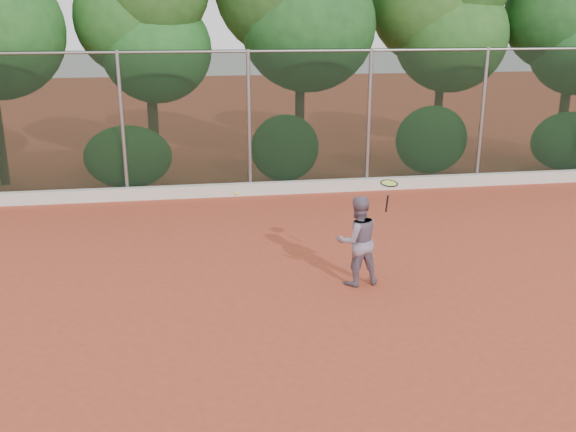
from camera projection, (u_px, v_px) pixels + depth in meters
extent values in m
plane|color=#AC4128|center=(299.00, 316.00, 9.48)|extent=(80.00, 80.00, 0.00)
cube|color=beige|center=(251.00, 189.00, 15.87)|extent=(24.00, 0.20, 0.30)
imported|color=slate|center=(357.00, 241.00, 10.43)|extent=(0.80, 0.66, 1.51)
cube|color=black|center=(249.00, 123.00, 15.56)|extent=(24.00, 0.01, 3.50)
cylinder|color=gray|center=(248.00, 51.00, 15.05)|extent=(24.00, 0.06, 0.06)
cylinder|color=gray|center=(123.00, 127.00, 15.11)|extent=(0.09, 0.09, 3.50)
cylinder|color=gray|center=(249.00, 123.00, 15.56)|extent=(0.09, 0.09, 3.50)
cylinder|color=gray|center=(369.00, 120.00, 16.01)|extent=(0.09, 0.09, 3.50)
cylinder|color=gray|center=(482.00, 118.00, 16.46)|extent=(0.09, 0.09, 3.50)
cylinder|color=#462C1B|center=(154.00, 132.00, 17.53)|extent=(0.28, 0.28, 2.40)
ellipsoid|color=#1D571F|center=(156.00, 50.00, 16.81)|extent=(2.90, 2.40, 2.80)
ellipsoid|color=#20531C|center=(135.00, 18.00, 16.78)|extent=(3.20, 2.70, 3.10)
cylinder|color=#46291B|center=(300.00, 119.00, 17.76)|extent=(0.26, 0.26, 3.00)
ellipsoid|color=#286727|center=(308.00, 26.00, 16.94)|extent=(3.60, 3.00, 3.50)
cylinder|color=#3F2918|center=(437.00, 120.00, 18.60)|extent=(0.24, 0.24, 2.70)
ellipsoid|color=#22511B|center=(451.00, 36.00, 17.84)|extent=(3.20, 2.70, 3.10)
ellipsoid|color=#254F1B|center=(433.00, 2.00, 17.77)|extent=(3.50, 2.90, 3.40)
cylinder|color=#49301C|center=(562.00, 123.00, 18.81)|extent=(0.28, 0.28, 2.50)
ellipsoid|color=#266325|center=(562.00, 14.00, 18.04)|extent=(3.30, 2.80, 3.20)
ellipsoid|color=#37732B|center=(128.00, 157.00, 16.13)|extent=(2.20, 1.16, 1.60)
ellipsoid|color=#295E24|center=(285.00, 148.00, 16.70)|extent=(1.80, 1.04, 1.76)
ellipsoid|color=#2E752C|center=(431.00, 140.00, 17.27)|extent=(2.00, 1.10, 1.84)
ellipsoid|color=#2C752C|center=(567.00, 141.00, 17.91)|extent=(2.16, 1.12, 1.64)
cylinder|color=black|center=(387.00, 204.00, 10.21)|extent=(0.04, 0.08, 0.29)
torus|color=black|center=(389.00, 183.00, 10.05)|extent=(0.33, 0.33, 0.07)
cylinder|color=#BFE744|center=(389.00, 183.00, 10.05)|extent=(0.28, 0.28, 0.04)
sphere|color=#D1EE36|center=(236.00, 193.00, 10.11)|extent=(0.07, 0.07, 0.07)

